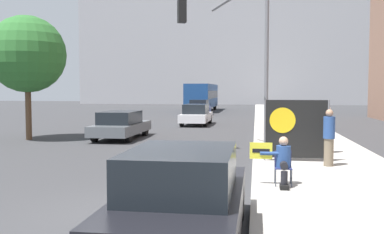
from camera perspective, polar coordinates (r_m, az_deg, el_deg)
name	(u,v)px	position (r m, az deg, el deg)	size (l,w,h in m)	color
ground_plane	(126,218)	(8.35, -8.84, -13.12)	(160.00, 160.00, 0.00)	#38383A
sidewalk_curb	(296,135)	(22.84, 13.71, -2.35)	(4.33, 90.00, 0.13)	#B7B2A8
building_backdrop_far	(232,31)	(77.66, 5.30, 11.38)	(52.00, 12.00, 25.82)	#99999E
seated_protester	(282,160)	(10.40, 11.95, -5.61)	(1.00, 0.77, 1.17)	#474C56
jogger_on_sidewalk	(329,137)	(13.38, 17.80, -2.58)	(0.34, 0.34, 1.70)	#756651
pedestrian_behind	(327,129)	(16.11, 17.57, -1.54)	(0.34, 0.34, 1.70)	#334775
protest_banner	(296,129)	(14.00, 13.65, -1.56)	(2.04, 0.06, 1.96)	slate
traffic_light_pole	(236,45)	(16.76, 5.89, 9.59)	(3.42, 3.19, 5.91)	slate
parked_car_curbside	(183,197)	(6.74, -1.27, -10.59)	(1.82, 4.26, 1.50)	black
car_on_road_nearest	(121,125)	(21.33, -9.46, -1.03)	(1.86, 4.74, 1.36)	#565B60
car_on_road_midblock	(196,115)	(29.31, 0.58, 0.33)	(1.77, 4.68, 1.43)	silver
car_on_road_distant	(199,108)	(40.35, 0.99, 1.26)	(1.80, 4.18, 1.49)	navy
city_bus_on_road	(202,96)	(48.96, 1.38, 2.88)	(2.54, 11.12, 3.05)	navy
street_tree_near_curb	(27,54)	(22.05, -21.13, 7.80)	(3.67, 3.67, 5.94)	brown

